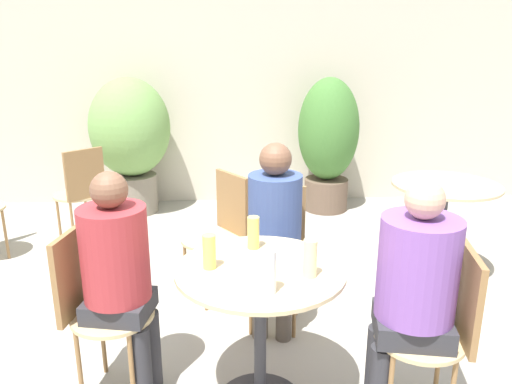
# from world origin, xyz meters

# --- Properties ---
(storefront_wall) EXTENTS (10.00, 0.06, 3.00)m
(storefront_wall) POSITION_xyz_m (0.00, 3.51, 1.50)
(storefront_wall) COLOR beige
(storefront_wall) RESTS_ON ground_plane
(cafe_table_near) EXTENTS (0.80, 0.80, 0.76)m
(cafe_table_near) POSITION_xyz_m (0.14, 0.08, 0.58)
(cafe_table_near) COLOR #2D2D33
(cafe_table_near) RESTS_ON ground_plane
(cafe_table_far) EXTENTS (0.79, 0.79, 0.76)m
(cafe_table_far) POSITION_xyz_m (1.61, 1.44, 0.57)
(cafe_table_far) COLOR #2D2D33
(cafe_table_far) RESTS_ON ground_plane
(bistro_chair_0) EXTENTS (0.44, 0.42, 0.89)m
(bistro_chair_0) POSITION_xyz_m (0.97, -0.08, 0.54)
(bistro_chair_0) COLOR tan
(bistro_chair_0) RESTS_ON ground_plane
(bistro_chair_1) EXTENTS (0.42, 0.44, 0.89)m
(bistro_chair_1) POSITION_xyz_m (0.30, 0.91, 0.54)
(bistro_chair_1) COLOR tan
(bistro_chair_1) RESTS_ON ground_plane
(bistro_chair_2) EXTENTS (0.44, 0.42, 0.89)m
(bistro_chair_2) POSITION_xyz_m (-0.69, 0.23, 0.54)
(bistro_chair_2) COLOR tan
(bistro_chair_2) RESTS_ON ground_plane
(bistro_chair_4) EXTENTS (0.48, 0.48, 0.89)m
(bistro_chair_4) POSITION_xyz_m (-1.31, 2.24, 0.54)
(bistro_chair_4) COLOR tan
(bistro_chair_4) RESTS_ON ground_plane
(bistro_chair_5) EXTENTS (0.48, 0.47, 0.89)m
(bistro_chair_5) POSITION_xyz_m (-0.06, 1.25, 0.54)
(bistro_chair_5) COLOR tan
(bistro_chair_5) RESTS_ON ground_plane
(seated_person_0) EXTENTS (0.40, 0.36, 1.21)m
(seated_person_0) POSITION_xyz_m (0.83, -0.05, 0.71)
(seated_person_0) COLOR #2D2D33
(seated_person_0) RESTS_ON ground_plane
(seated_person_1) EXTENTS (0.33, 0.36, 1.21)m
(seated_person_1) POSITION_xyz_m (0.27, 0.76, 0.72)
(seated_person_1) COLOR brown
(seated_person_1) RESTS_ON ground_plane
(seated_person_2) EXTENTS (0.36, 0.33, 1.20)m
(seated_person_2) POSITION_xyz_m (-0.54, 0.20, 0.71)
(seated_person_2) COLOR #2D2D33
(seated_person_2) RESTS_ON ground_plane
(beer_glass_0) EXTENTS (0.06, 0.06, 0.16)m
(beer_glass_0) POSITION_xyz_m (-0.10, 0.09, 0.84)
(beer_glass_0) COLOR #DBC65B
(beer_glass_0) RESTS_ON cafe_table_near
(beer_glass_1) EXTENTS (0.06, 0.06, 0.19)m
(beer_glass_1) POSITION_xyz_m (0.16, -0.16, 0.85)
(beer_glass_1) COLOR silver
(beer_glass_1) RESTS_ON cafe_table_near
(beer_glass_2) EXTENTS (0.06, 0.06, 0.18)m
(beer_glass_2) POSITION_xyz_m (0.36, -0.02, 0.84)
(beer_glass_2) COLOR beige
(beer_glass_2) RESTS_ON cafe_table_near
(beer_glass_3) EXTENTS (0.06, 0.06, 0.17)m
(beer_glass_3) POSITION_xyz_m (0.12, 0.31, 0.84)
(beer_glass_3) COLOR #DBC65B
(beer_glass_3) RESTS_ON cafe_table_near
(potted_plant_0) EXTENTS (0.83, 0.83, 1.43)m
(potted_plant_0) POSITION_xyz_m (-1.03, 3.13, 0.83)
(potted_plant_0) COLOR slate
(potted_plant_0) RESTS_ON ground_plane
(potted_plant_1) EXTENTS (0.64, 0.64, 1.42)m
(potted_plant_1) POSITION_xyz_m (1.04, 3.10, 0.78)
(potted_plant_1) COLOR brown
(potted_plant_1) RESTS_ON ground_plane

